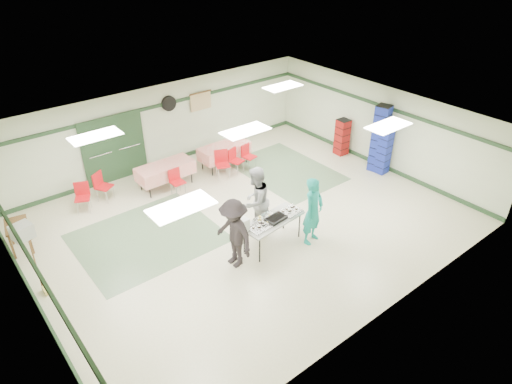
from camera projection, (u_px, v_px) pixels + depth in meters
floor at (247, 221)px, 12.56m from camera, size 11.00×11.00×0.00m
ceiling at (245, 130)px, 11.17m from camera, size 11.00×11.00×0.00m
wall_back at (162, 125)px, 14.88m from camera, size 11.00×0.00×11.00m
wall_front at (387, 266)px, 8.86m from camera, size 11.00×0.00×11.00m
wall_left at (24, 264)px, 8.92m from camera, size 0.00×9.00×9.00m
wall_right at (380, 126)px, 14.82m from camera, size 0.00×9.00×9.00m
trim_back at (160, 105)px, 14.50m from camera, size 11.00×0.06×0.10m
baseboard_back at (166, 161)px, 15.52m from camera, size 11.00×0.06×0.12m
trim_left at (16, 234)px, 8.57m from camera, size 0.06×9.00×0.10m
baseboard_left at (41, 311)px, 9.60m from camera, size 0.06×9.00×0.12m
trim_right at (382, 106)px, 14.44m from camera, size 0.06×9.00×0.10m
baseboard_right at (374, 162)px, 15.47m from camera, size 0.06×9.00×0.12m
green_patch_a at (147, 238)px, 11.89m from camera, size 3.50×3.00×0.01m
green_patch_b at (286, 170)px, 15.07m from camera, size 2.50×3.50×0.01m
double_door_left at (99, 153)px, 13.81m from camera, size 0.90×0.06×2.10m
double_door_right at (128, 145)px, 14.32m from camera, size 0.90×0.06×2.10m
door_frame at (114, 149)px, 14.05m from camera, size 2.00×0.03×2.15m
wall_fan at (169, 103)px, 14.64m from camera, size 0.50×0.10×0.50m
scroll_banner at (201, 101)px, 15.38m from camera, size 0.80×0.02×0.60m
serving_table at (273, 221)px, 11.29m from camera, size 1.74×0.85×0.76m
sheet_tray_right at (292, 212)px, 11.56m from camera, size 0.56×0.45×0.02m
sheet_tray_mid at (267, 219)px, 11.26m from camera, size 0.62×0.50×0.02m
sheet_tray_left at (260, 228)px, 10.95m from camera, size 0.57×0.45×0.02m
baking_pan at (276, 219)px, 11.23m from camera, size 0.56×0.38×0.08m
foam_box_stack at (243, 225)px, 10.78m from camera, size 0.27×0.25×0.34m
volunteer_teal at (313, 211)px, 11.34m from camera, size 0.75×0.58×1.81m
volunteer_grey at (256, 201)px, 11.68m from camera, size 1.09×0.96×1.87m
volunteer_dark at (234, 234)px, 10.55m from camera, size 0.71×1.18×1.78m
dining_table_a at (224, 150)px, 15.06m from camera, size 1.73×0.80×0.77m
dining_table_b at (165, 170)px, 13.88m from camera, size 1.75×0.80×0.77m
chair_a at (234, 158)px, 14.71m from camera, size 0.48×0.48×0.84m
chair_b at (222, 161)px, 14.42m from camera, size 0.56×0.56×0.92m
chair_c at (247, 154)px, 15.00m from camera, size 0.45×0.45×0.82m
chair_d at (176, 179)px, 13.56m from camera, size 0.39×0.39×0.81m
chair_loose_a at (101, 184)px, 13.22m from camera, size 0.57×0.57×0.89m
chair_loose_b at (82, 194)px, 12.76m from camera, size 0.54×0.54×0.86m
crate_stack_blue_a at (384, 148)px, 14.53m from camera, size 0.40×0.40×1.72m
crate_stack_red at (342, 137)px, 15.81m from camera, size 0.42×0.42×1.28m
crate_stack_blue_b at (380, 139)px, 14.55m from camera, size 0.52×0.52×2.23m
printer_table at (17, 228)px, 11.18m from camera, size 0.65×0.87×0.74m
office_printer at (22, 232)px, 10.56m from camera, size 0.52×0.48×0.35m
broom at (36, 266)px, 9.79m from camera, size 0.05×0.23×1.43m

